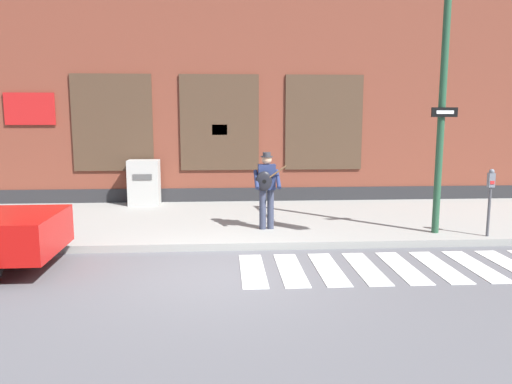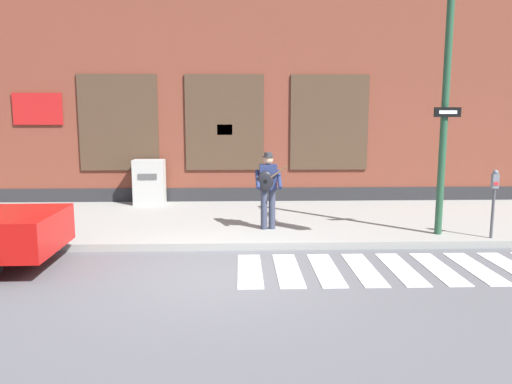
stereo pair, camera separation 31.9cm
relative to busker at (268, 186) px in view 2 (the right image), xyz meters
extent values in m
plane|color=#56565B|center=(-1.05, -2.75, -1.14)|extent=(160.00, 160.00, 0.00)
cube|color=gray|center=(-1.05, 1.24, -1.06)|extent=(28.00, 4.94, 0.15)
cube|color=brown|center=(-1.05, 5.71, 3.51)|extent=(28.00, 4.00, 9.29)
cube|color=#28282B|center=(-1.05, 3.69, -0.86)|extent=(28.00, 0.04, 0.55)
cube|color=#473323|center=(-4.11, 3.68, 1.33)|extent=(2.28, 0.06, 2.75)
cube|color=black|center=(-4.11, 3.67, 1.33)|extent=(2.16, 0.03, 2.63)
cube|color=#473323|center=(-1.05, 3.68, 1.33)|extent=(2.28, 0.06, 2.75)
cube|color=black|center=(-1.05, 3.67, 1.33)|extent=(2.16, 0.03, 2.63)
cube|color=#473323|center=(2.00, 3.68, 1.33)|extent=(2.28, 0.06, 2.75)
cube|color=black|center=(2.00, 3.67, 1.33)|extent=(2.16, 0.03, 2.63)
cube|color=red|center=(-6.39, 3.67, 1.72)|extent=(1.40, 0.04, 0.90)
cube|color=yellow|center=(-1.05, 3.66, 1.13)|extent=(0.44, 0.02, 0.30)
cube|color=silver|center=(-0.45, -2.53, -1.13)|extent=(0.42, 1.90, 0.01)
cube|color=silver|center=(0.22, -2.53, -1.13)|extent=(0.42, 1.90, 0.01)
cube|color=silver|center=(0.89, -2.53, -1.13)|extent=(0.42, 1.90, 0.01)
cube|color=silver|center=(1.56, -2.53, -1.13)|extent=(0.42, 1.90, 0.01)
cube|color=silver|center=(2.23, -2.53, -1.13)|extent=(0.42, 1.90, 0.01)
cube|color=silver|center=(2.90, -2.53, -1.13)|extent=(0.42, 1.90, 0.01)
cube|color=silver|center=(3.57, -2.53, -1.13)|extent=(0.42, 1.90, 0.01)
cube|color=silver|center=(-3.87, -1.70, -0.40)|extent=(0.06, 0.24, 0.12)
cube|color=silver|center=(-3.86, -2.85, -0.40)|extent=(0.06, 0.24, 0.12)
cylinder|color=black|center=(-4.80, -1.41, -0.81)|extent=(0.66, 0.25, 0.66)
cylinder|color=#33384C|center=(0.10, 0.04, -0.54)|extent=(0.15, 0.15, 0.90)
cylinder|color=#33384C|center=(-0.08, 0.02, -0.54)|extent=(0.15, 0.15, 0.90)
cube|color=navy|center=(0.01, 0.04, 0.19)|extent=(0.39, 0.23, 0.57)
sphere|color=tan|center=(0.01, 0.04, 0.58)|extent=(0.22, 0.22, 0.22)
cylinder|color=#333338|center=(0.01, 0.04, 0.64)|extent=(0.27, 0.28, 0.02)
cylinder|color=#333338|center=(0.01, 0.04, 0.69)|extent=(0.18, 0.18, 0.09)
cylinder|color=navy|center=(0.25, -0.06, 0.15)|extent=(0.10, 0.51, 0.39)
cylinder|color=navy|center=(-0.23, -0.07, 0.15)|extent=(0.10, 0.51, 0.39)
ellipsoid|color=black|center=(-0.07, -0.14, 0.12)|extent=(0.36, 0.13, 0.44)
cylinder|color=black|center=(-0.06, -0.20, 0.12)|extent=(0.09, 0.01, 0.09)
cylinder|color=brown|center=(0.19, -0.16, 0.30)|extent=(0.47, 0.05, 0.34)
cylinder|color=#234C33|center=(3.66, -0.57, 1.64)|extent=(0.15, 0.15, 5.25)
cube|color=black|center=(3.67, -0.68, 1.61)|extent=(0.60, 0.12, 0.20)
cube|color=white|center=(3.67, -0.70, 1.61)|extent=(0.40, 0.07, 0.07)
cylinder|color=#47474C|center=(4.62, -0.96, -0.46)|extent=(0.06, 0.06, 1.05)
cube|color=slate|center=(4.62, -0.96, 0.21)|extent=(0.13, 0.10, 0.30)
sphere|color=slate|center=(4.62, -0.96, 0.39)|extent=(0.11, 0.11, 0.11)
cube|color=red|center=(4.62, -1.02, 0.17)|extent=(0.09, 0.01, 0.07)
cube|color=#ADADA8|center=(-3.21, 3.26, -0.35)|extent=(0.87, 0.54, 1.28)
cube|color=#4C4C4C|center=(-3.21, 2.98, -0.16)|extent=(0.52, 0.02, 0.16)
camera|label=1|loc=(-0.93, -10.93, 1.57)|focal=35.00mm
camera|label=2|loc=(-0.61, -10.94, 1.57)|focal=35.00mm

